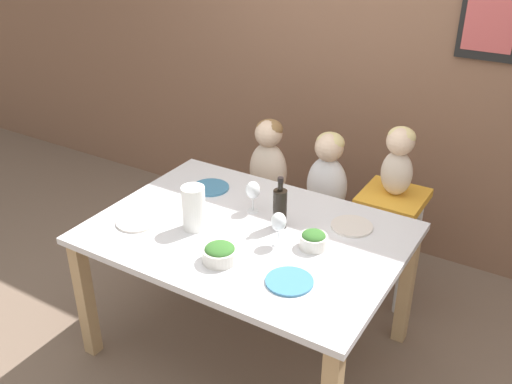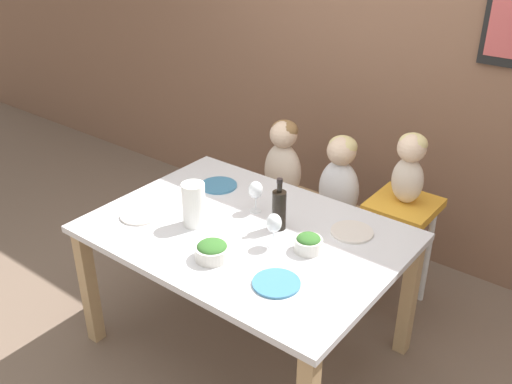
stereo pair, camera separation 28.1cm
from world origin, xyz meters
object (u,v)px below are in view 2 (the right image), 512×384
Objects in this scene: person_child_center at (340,177)px; wine_glass_near at (274,224)px; chair_far_left at (282,207)px; dinner_plate_front_right at (276,283)px; dinner_plate_front_left at (140,215)px; wine_glass_far at (256,191)px; dinner_plate_back_right at (352,232)px; chair_right_highchair at (401,224)px; paper_towel_roll at (194,205)px; person_baby_right at (410,163)px; dinner_plate_back_left at (219,185)px; salad_bowl_small at (308,243)px; chair_far_center at (336,226)px; person_child_left at (283,159)px; wine_bottle at (279,209)px; salad_bowl_large at (212,250)px.

person_child_center is 0.88m from wine_glass_near.
chair_far_left is 2.13× the size of dinner_plate_front_right.
wine_glass_near is 0.75m from dinner_plate_front_left.
dinner_plate_back_right is (0.51, 0.12, -0.12)m from wine_glass_far.
dinner_plate_back_right is at bearing -94.18° from chair_right_highchair.
person_child_center is 1.15m from dinner_plate_front_right.
dinner_plate_front_left is at bearing -158.07° from paper_towel_roll.
person_baby_right is 1.93× the size of dinner_plate_front_left.
chair_right_highchair is at bearing 85.36° from dinner_plate_front_right.
person_child_center is 2.54× the size of dinner_plate_back_left.
paper_towel_roll is 1.71× the size of salad_bowl_small.
dinner_plate_front_left reaches higher than chair_far_center.
person_child_left is (-0.83, 0.00, 0.17)m from chair_right_highchair.
dinner_plate_front_left is at bearing -133.02° from person_baby_right.
dinner_plate_back_left is at bearing -147.96° from person_baby_right.
person_baby_right is 1.19m from paper_towel_roll.
wine_bottle is 0.38m from dinner_plate_back_right.
person_baby_right is at bearing 81.14° from salad_bowl_small.
person_child_center is at bearing 61.69° from dinner_plate_front_left.
chair_far_left is at bearing 124.19° from dinner_plate_front_right.
salad_bowl_small is at bearing -17.38° from dinner_plate_back_left.
person_baby_right is 1.77× the size of paper_towel_roll.
wine_bottle is at bearing -55.99° from chair_far_left.
paper_towel_roll is at bearing -118.08° from wine_glass_far.
salad_bowl_large is at bearing -70.47° from person_child_left.
person_child_center reaches higher than salad_bowl_large.
wine_glass_near is at bearing -37.87° from wine_glass_far.
wine_glass_far reaches higher than salad_bowl_large.
wine_glass_far is 0.82× the size of dinner_plate_back_right.
chair_far_center is 1.19m from salad_bowl_large.
salad_bowl_small is at bearing 45.83° from salad_bowl_large.
wine_glass_far reaches higher than dinner_plate_back_left.
wine_bottle is 1.31× the size of dinner_plate_front_right.
wine_glass_near reaches higher than dinner_plate_back_left.
dinner_plate_front_right is at bearing -2.40° from dinner_plate_front_left.
wine_glass_far is 0.82× the size of dinner_plate_front_left.
chair_far_left is 2.61× the size of wine_glass_far.
salad_bowl_large is at bearing -111.34° from person_baby_right.
chair_far_center is at bearing 110.32° from salad_bowl_small.
paper_towel_roll is 0.34m from wine_glass_far.
person_child_center is 1.00m from paper_towel_roll.
person_child_center reaches higher than wine_glass_far.
dinner_plate_front_right is (0.35, 0.02, -0.04)m from salad_bowl_large.
chair_far_left is 0.35m from person_child_left.
person_baby_right reaches higher than dinner_plate_front_right.
person_child_center reaches higher than chair_far_left.
person_child_left is 0.42m from person_child_center.
chair_far_center is at bearing 125.60° from dinner_plate_back_right.
paper_towel_roll is (0.13, -0.95, 0.47)m from chair_far_left.
person_child_left is at bearing 123.96° from wine_bottle.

